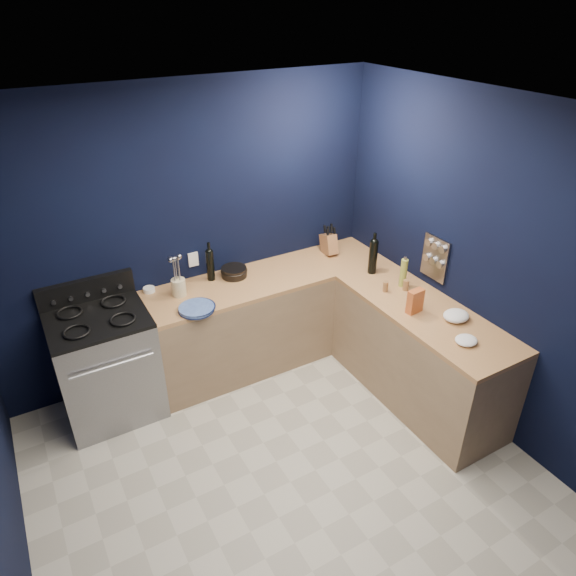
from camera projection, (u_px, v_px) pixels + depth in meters
floor at (290, 483)px, 3.82m from camera, size 3.50×3.50×0.02m
ceiling at (292, 120)px, 2.51m from camera, size 3.50×3.50×0.02m
wall_back at (190, 236)px, 4.49m from camera, size 3.50×0.02×2.60m
wall_right at (491, 272)px, 3.92m from camera, size 0.02×3.50×2.60m
cab_back at (270, 318)px, 4.94m from camera, size 2.30×0.63×0.86m
top_back at (269, 277)px, 4.71m from camera, size 2.30×0.63×0.04m
cab_right at (418, 356)px, 4.43m from camera, size 0.63×1.67×0.86m
top_right at (425, 312)px, 4.21m from camera, size 0.63×1.67×0.04m
gas_range at (107, 367)px, 4.26m from camera, size 0.76×0.66×0.92m
oven_door at (117, 390)px, 4.02m from camera, size 0.59×0.02×0.42m
cooktop at (97, 319)px, 4.02m from camera, size 0.76×0.66×0.03m
backguard at (86, 290)px, 4.19m from camera, size 0.76×0.06×0.20m
spice_panel at (435, 258)px, 4.38m from camera, size 0.02×0.28×0.38m
wall_outlet at (193, 259)px, 4.58m from camera, size 0.09×0.02×0.13m
plate_stack at (197, 309)px, 4.18m from camera, size 0.38×0.38×0.04m
ramekin at (149, 290)px, 4.44m from camera, size 0.12×0.12×0.04m
utensil_crock at (179, 287)px, 4.36m from camera, size 0.13×0.13×0.15m
wine_bottle_back at (210, 265)px, 4.56m from camera, size 0.08×0.08×0.28m
lemon_basket at (234, 272)px, 4.66m from camera, size 0.26×0.26×0.09m
knife_block at (329, 244)px, 5.05m from camera, size 0.13×0.24×0.24m
wine_bottle_right at (373, 257)px, 4.67m from camera, size 0.10×0.10×0.31m
oil_bottle at (403, 273)px, 4.47m from camera, size 0.07×0.07×0.26m
spice_jar_near at (385, 287)px, 4.43m from camera, size 0.04×0.04×0.09m
spice_jar_far at (406, 285)px, 4.45m from camera, size 0.05×0.05×0.10m
crouton_bag at (415, 301)px, 4.12m from camera, size 0.14×0.08×0.20m
towel_front at (456, 316)px, 4.05m from camera, size 0.23×0.20×0.08m
towel_end at (466, 340)px, 3.79m from camera, size 0.22×0.21×0.05m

